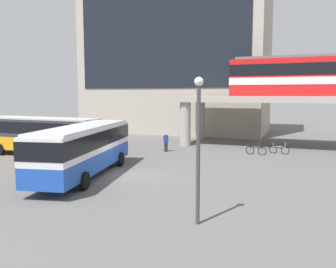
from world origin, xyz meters
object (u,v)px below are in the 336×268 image
bicycle_silver (279,150)px  bicycle_black (256,150)px  station_building (176,52)px  bus_secondary (42,132)px  bus_main (84,145)px  pedestrian_at_kerb (166,143)px

bicycle_silver → bicycle_black: same height
station_building → bicycle_black: bearing=-51.1°
station_building → bus_secondary: 25.02m
bus_main → pedestrian_at_kerb: 11.07m
bus_secondary → pedestrian_at_kerb: bearing=32.2°
station_building → bus_main: (3.87, -28.27, -9.01)m
bus_secondary → pedestrian_at_kerb: (9.02, 5.68, -1.19)m
bicycle_silver → pedestrian_at_kerb: 9.98m
bus_main → pedestrian_at_kerb: (1.27, 10.93, -1.19)m
pedestrian_at_kerb → bus_main: bearing=-96.6°
bus_secondary → pedestrian_at_kerb: size_ratio=6.53×
station_building → bicycle_silver: 23.56m
bicycle_silver → bicycle_black: (-1.81, -1.20, 0.00)m
bicycle_silver → bus_main: bearing=-129.3°
bus_main → bicycle_black: 15.29m
station_building → bicycle_silver: bearing=-45.2°
bicycle_black → pedestrian_at_kerb: size_ratio=1.05×
bicycle_black → bicycle_silver: bearing=33.6°
bicycle_silver → bicycle_black: bearing=-146.4°
bus_main → bicycle_silver: (10.94, 13.36, -1.63)m
pedestrian_at_kerb → bus_secondary: bearing=-147.8°
station_building → bus_main: station_building is taller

